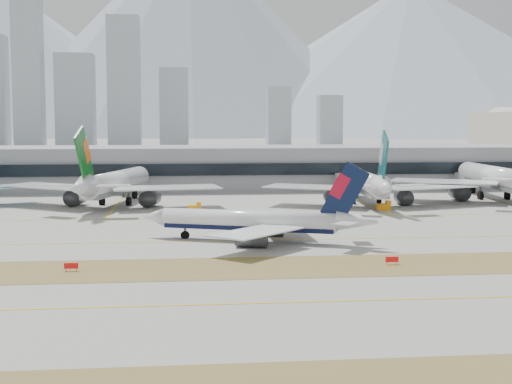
{
  "coord_description": "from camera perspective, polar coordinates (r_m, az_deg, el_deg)",
  "views": [
    {
      "loc": [
        -18.69,
        -145.04,
        23.2
      ],
      "look_at": [
        -1.71,
        18.0,
        7.5
      ],
      "focal_mm": 50.0,
      "sensor_mm": 36.0,
      "label": 1
    }
  ],
  "objects": [
    {
      "name": "gse_c",
      "position": [
        194.98,
        10.24,
        -1.14
      ],
      "size": [
        3.55,
        2.0,
        2.6
      ],
      "color": "#FF980D",
      "rests_on": "ground"
    },
    {
      "name": "hold_sign_right",
      "position": [
        120.24,
        10.83,
        -5.33
      ],
      "size": [
        2.2,
        0.15,
        1.35
      ],
      "color": "red",
      "rests_on": "ground"
    },
    {
      "name": "mountain_ridge",
      "position": [
        1558.13,
        -4.09,
        11.3
      ],
      "size": [
        2830.0,
        1120.0,
        470.0
      ],
      "color": "#9EA8B7",
      "rests_on": "ground"
    },
    {
      "name": "taxiing_airliner",
      "position": [
        140.62,
        0.09,
        -2.4
      ],
      "size": [
        46.61,
        39.43,
        16.31
      ],
      "rotation": [
        0.0,
        0.0,
        2.78
      ],
      "color": "white",
      "rests_on": "ground"
    },
    {
      "name": "gse_b",
      "position": [
        188.88,
        -4.91,
        -1.28
      ],
      "size": [
        3.55,
        2.0,
        2.6
      ],
      "color": "#FF980D",
      "rests_on": "ground"
    },
    {
      "name": "widebody_china_air",
      "position": [
        229.67,
        18.63,
        1.01
      ],
      "size": [
        68.29,
        66.98,
        24.4
      ],
      "rotation": [
        0.0,
        0.0,
        1.5
      ],
      "color": "white",
      "rests_on": "ground"
    },
    {
      "name": "city_skyline",
      "position": [
        605.49,
        -14.44,
        7.82
      ],
      "size": [
        342.0,
        49.8,
        140.0
      ],
      "color": "#9CA7B2",
      "rests_on": "ground"
    },
    {
      "name": "hold_sign_left",
      "position": [
        116.55,
        -14.57,
        -5.75
      ],
      "size": [
        2.2,
        0.15,
        1.35
      ],
      "color": "red",
      "rests_on": "ground"
    },
    {
      "name": "widebody_eva",
      "position": [
        206.19,
        -11.31,
        0.62
      ],
      "size": [
        63.0,
        62.74,
        23.06
      ],
      "rotation": [
        0.0,
        0.0,
        1.34
      ],
      "color": "white",
      "rests_on": "ground"
    },
    {
      "name": "widebody_cathay",
      "position": [
        207.92,
        8.89,
        0.61
      ],
      "size": [
        61.34,
        60.15,
        21.91
      ],
      "rotation": [
        0.0,
        0.0,
        1.5
      ],
      "color": "white",
      "rests_on": "ground"
    },
    {
      "name": "ground",
      "position": [
        148.07,
        1.38,
        -3.55
      ],
      "size": [
        3000.0,
        3000.0,
        0.0
      ],
      "primitive_type": "plane",
      "color": "gray",
      "rests_on": "ground"
    },
    {
      "name": "terminal",
      "position": [
        261.02,
        -1.83,
        2.02
      ],
      "size": [
        280.0,
        43.1,
        15.0
      ],
      "color": "gray",
      "rests_on": "ground"
    },
    {
      "name": "apron_markings",
      "position": [
        95.83,
        5.54,
        -8.55
      ],
      "size": [
        360.0,
        122.22,
        0.06
      ],
      "color": "olive",
      "rests_on": "ground"
    }
  ]
}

